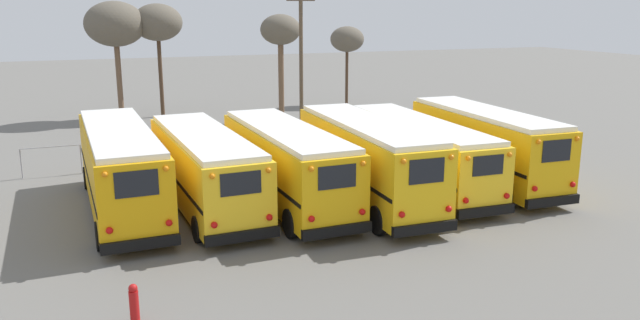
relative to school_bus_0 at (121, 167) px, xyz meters
The scene contains 14 objects.
ground_plane 8.04m from the school_bus_0, ahead, with size 160.00×160.00×0.00m, color #66635E.
school_bus_0 is the anchor object (origin of this frame).
school_bus_1 3.18m from the school_bus_0, 12.44° to the right, with size 2.91×10.13×3.04m.
school_bus_2 6.38m from the school_bus_0, 13.44° to the right, with size 2.76×10.04×3.17m.
school_bus_3 9.59m from the school_bus_0, 14.15° to the right, with size 2.74×10.07×3.35m.
school_bus_4 12.46m from the school_bus_0, ahead, with size 2.77×10.64×2.99m.
school_bus_5 15.59m from the school_bus_0, ahead, with size 2.78×9.63×3.33m.
utility_pole 17.47m from the school_bus_0, 46.32° to the left, with size 1.80×0.24×9.33m.
bare_tree_0 22.77m from the school_bus_0, 78.42° to the left, with size 3.48×3.48×8.05m.
bare_tree_1 22.30m from the school_bus_0, 85.83° to the left, with size 4.14×4.14×8.21m.
bare_tree_2 29.84m from the school_bus_0, 49.06° to the left, with size 2.73×2.73×6.30m.
bare_tree_3 21.41m from the school_bus_0, 54.82° to the left, with size 2.77×2.77×7.33m.
fence_line 10.32m from the school_bus_0, 41.11° to the left, with size 23.56×0.06×1.42m.
fire_hydrant 9.40m from the school_bus_0, 92.87° to the right, with size 0.24×0.24×1.03m.
Camera 1 is at (-9.13, -23.24, 7.73)m, focal length 35.00 mm.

